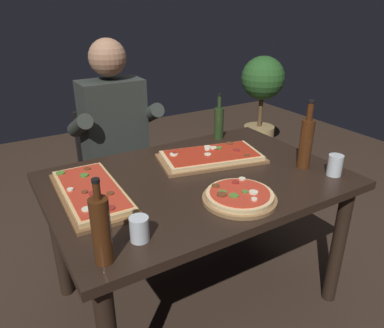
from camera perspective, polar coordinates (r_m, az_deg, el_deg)
The scene contains 13 objects.
ground_plane at distance 2.21m, azimuth 0.71°, elevation -19.56°, with size 6.40×6.40×0.00m, color #38281E.
dining_table at distance 1.83m, azimuth 0.82°, elevation -4.72°, with size 1.40×0.96×0.74m.
pizza_rectangular_front at distance 1.96m, azimuth 2.99°, elevation 1.15°, with size 0.60×0.40×0.05m.
pizza_rectangular_left at distance 1.66m, azimuth -15.32°, elevation -4.20°, with size 0.28×0.57×0.05m.
pizza_round_far at distance 1.58m, azimuth 7.37°, elevation -5.01°, with size 0.32×0.32×0.05m.
wine_bottle_dark at distance 1.21m, azimuth -13.88°, elevation -9.87°, with size 0.06×0.06×0.30m.
oil_bottle_amber at distance 2.26m, azimuth 4.19°, elevation 6.53°, with size 0.06×0.06×0.28m.
vinegar_bottle_green at distance 1.92m, azimuth 17.28°, elevation 3.34°, with size 0.06×0.06×0.35m.
tumbler_near_camera at distance 1.33m, azimuth -8.15°, elevation -10.14°, with size 0.07×0.07×0.09m.
tumbler_far_side at distance 1.91m, azimuth 21.26°, elevation -0.34°, with size 0.07×0.07×0.10m.
diner_chair at distance 2.54m, azimuth -12.03°, elevation -0.56°, with size 0.44×0.44×0.87m.
seated_diner at distance 2.34m, azimuth -11.56°, elevation 4.09°, with size 0.53×0.41×1.33m.
potted_plant_corner at distance 3.84m, azimuth 10.72°, elevation 10.15°, with size 0.43×0.43×1.04m.
Camera 1 is at (-0.85, -1.36, 1.52)m, focal length 34.40 mm.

